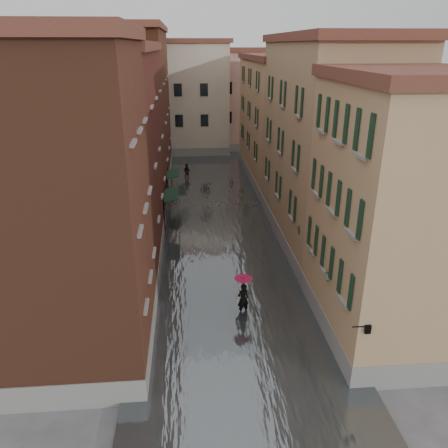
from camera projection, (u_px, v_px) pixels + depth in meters
name	position (u px, v px, depth m)	size (l,w,h in m)	color
ground	(234.00, 312.00, 22.62)	(120.00, 120.00, 0.00)	#525255
floodwater	(217.00, 218.00, 34.56)	(10.00, 60.00, 0.20)	#4D5255
building_left_near	(70.00, 212.00, 17.76)	(6.00, 8.00, 13.00)	brown
building_left_mid	(112.00, 155.00, 27.99)	(6.00, 14.00, 12.50)	#56241B
building_left_far	(135.00, 111.00, 41.52)	(6.00, 16.00, 14.00)	brown
building_right_near	(398.00, 219.00, 19.14)	(6.00, 8.00, 11.50)	tan
building_right_mid	(325.00, 147.00, 28.99)	(6.00, 14.00, 13.00)	#9D7B5F
building_right_far	(279.00, 122.00, 43.10)	(6.00, 16.00, 11.50)	tan
building_end_cream	(179.00, 99.00, 54.93)	(12.00, 9.00, 13.00)	beige
building_end_pink	(247.00, 100.00, 57.67)	(10.00, 9.00, 12.00)	#CDA390
awning_near	(171.00, 195.00, 32.34)	(1.09, 3.05, 2.80)	#163320
awning_far	(172.00, 175.00, 37.52)	(1.09, 2.70, 2.80)	#163320
wall_lantern	(367.00, 328.00, 16.29)	(0.71, 0.22, 0.35)	black
window_planters	(314.00, 243.00, 22.06)	(0.59, 6.14, 0.84)	brown
pedestrian_main	(243.00, 293.00, 21.99)	(0.95, 0.95, 2.06)	black
pedestrian_far	(187.00, 172.00, 44.60)	(0.78, 0.61, 1.61)	black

